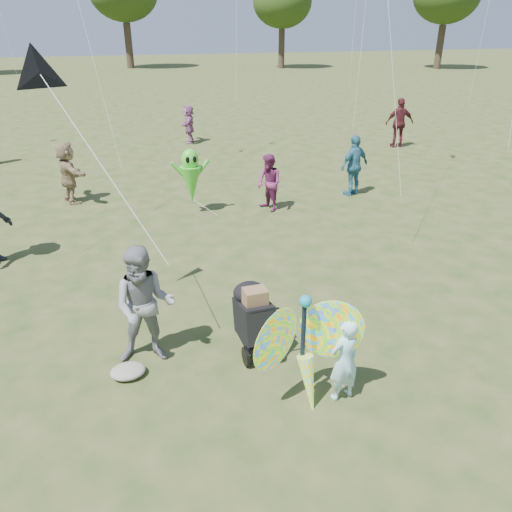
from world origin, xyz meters
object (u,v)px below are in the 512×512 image
at_px(child_girl, 344,360).
at_px(jogging_stroller, 253,314).
at_px(crowd_c, 354,165).
at_px(crowd_d, 68,173).
at_px(adult_man, 145,306).
at_px(alien_kite, 191,178).
at_px(crowd_e, 269,183).
at_px(crowd_j, 189,124).
at_px(butterfly_kite, 306,350).
at_px(crowd_h, 399,123).

distance_m(child_girl, jogging_stroller, 1.67).
distance_m(crowd_c, crowd_d, 8.12).
bearing_deg(child_girl, adult_man, -45.04).
height_order(child_girl, alien_kite, alien_kite).
distance_m(crowd_e, crowd_j, 9.02).
height_order(crowd_d, crowd_j, crowd_d).
height_order(adult_man, crowd_j, adult_man).
bearing_deg(crowd_c, butterfly_kite, 38.63).
xyz_separation_m(child_girl, crowd_e, (1.47, 7.40, 0.15)).
bearing_deg(crowd_h, butterfly_kite, 64.21).
bearing_deg(child_girl, crowd_h, -134.89).
relative_size(jogging_stroller, butterfly_kite, 0.60).
bearing_deg(crowd_j, crowd_d, -17.28).
xyz_separation_m(crowd_d, jogging_stroller, (2.84, -8.27, -0.24)).
relative_size(child_girl, crowd_c, 0.70).
bearing_deg(adult_man, butterfly_kite, -28.34).
xyz_separation_m(crowd_d, alien_kite, (3.10, -1.96, 0.11)).
relative_size(child_girl, butterfly_kite, 0.67).
distance_m(crowd_e, butterfly_kite, 7.58).
bearing_deg(alien_kite, butterfly_kite, -89.79).
bearing_deg(crowd_h, alien_kite, 39.31).
height_order(crowd_c, crowd_j, crowd_c).
relative_size(crowd_d, crowd_j, 1.10).
height_order(adult_man, crowd_h, crowd_h).
xyz_separation_m(crowd_e, butterfly_kite, (-2.00, -7.31, 0.07)).
distance_m(crowd_d, butterfly_kite, 10.14).
bearing_deg(crowd_h, crowd_j, -12.68).
xyz_separation_m(crowd_j, jogging_stroller, (-1.79, -14.95, -0.17)).
bearing_deg(adult_man, child_girl, -22.96).
xyz_separation_m(crowd_d, crowd_e, (5.12, -2.33, -0.10)).
bearing_deg(butterfly_kite, crowd_d, 107.95).
bearing_deg(alien_kite, crowd_e, -10.53).
height_order(adult_man, butterfly_kite, adult_man).
distance_m(crowd_e, jogging_stroller, 6.36).
xyz_separation_m(adult_man, crowd_e, (3.87, 5.75, -0.16)).
distance_m(crowd_d, alien_kite, 3.66).
bearing_deg(crowd_c, adult_man, 23.38).
bearing_deg(crowd_j, jogging_stroller, 10.66).
height_order(crowd_e, butterfly_kite, butterfly_kite).
bearing_deg(jogging_stroller, butterfly_kite, -79.34).
xyz_separation_m(child_girl, adult_man, (-2.39, 1.65, 0.31)).
bearing_deg(butterfly_kite, crowd_h, 53.80).
distance_m(crowd_d, crowd_e, 5.63).
bearing_deg(jogging_stroller, crowd_d, 108.14).
relative_size(crowd_c, jogging_stroller, 1.62).
distance_m(child_girl, crowd_c, 9.02).
bearing_deg(crowd_j, crowd_c, 38.71).
relative_size(crowd_h, alien_kite, 1.12).
height_order(crowd_d, crowd_h, crowd_h).
height_order(crowd_c, alien_kite, crowd_c).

